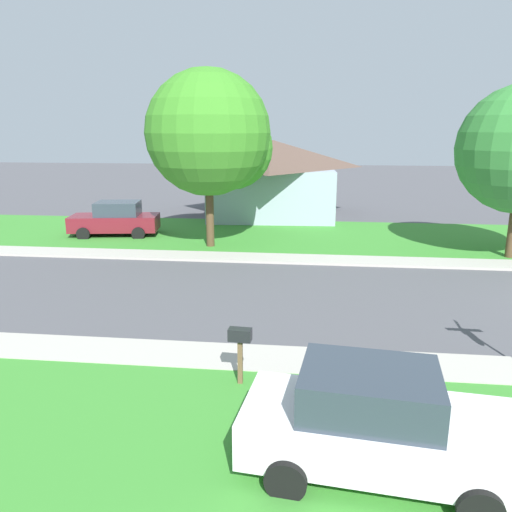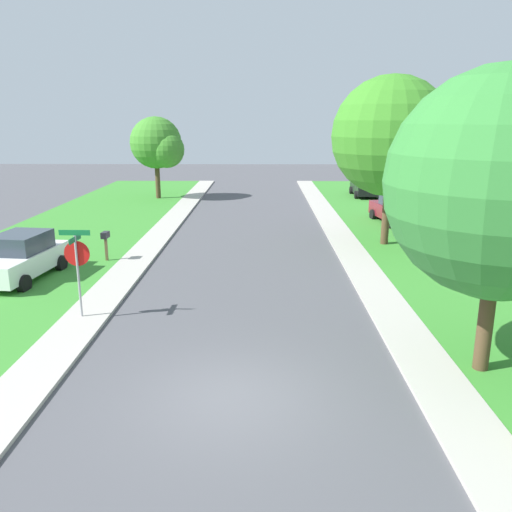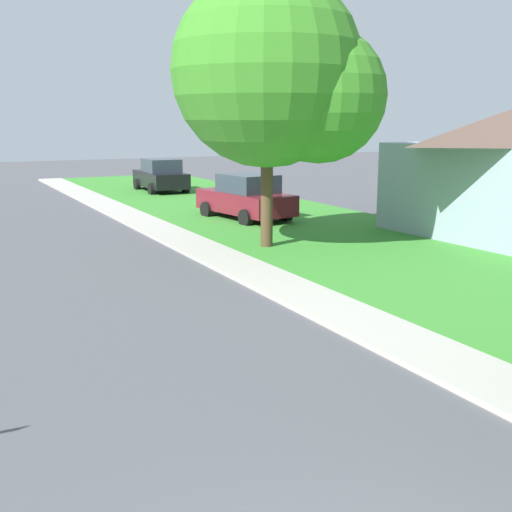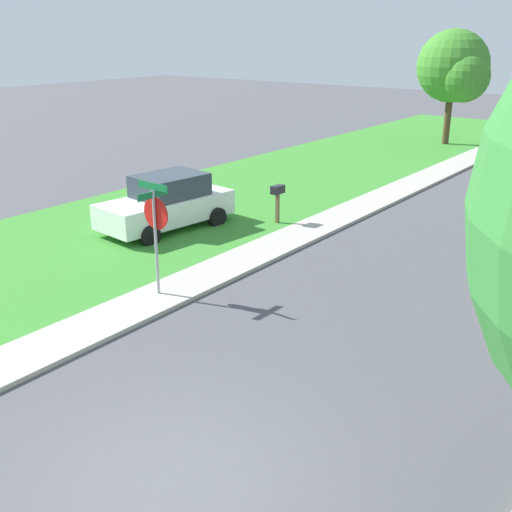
% 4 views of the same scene
% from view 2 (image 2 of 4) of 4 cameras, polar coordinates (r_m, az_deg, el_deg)
% --- Properties ---
extents(ground_plane, '(120.00, 120.00, 0.00)m').
position_cam_2_polar(ground_plane, '(11.69, -2.74, -15.38)').
color(ground_plane, '#4C4C51').
extents(sidewalk_east, '(1.40, 56.00, 0.10)m').
position_cam_2_polar(sidewalk_east, '(23.19, 10.71, 0.04)').
color(sidewalk_east, '#ADA89E').
rests_on(sidewalk_east, ground).
extents(lawn_east, '(8.00, 56.00, 0.08)m').
position_cam_2_polar(lawn_east, '(24.45, 21.62, -0.02)').
color(lawn_east, '#38842D').
rests_on(lawn_east, ground).
extents(sidewalk_west, '(1.40, 56.00, 0.10)m').
position_cam_2_polar(sidewalk_west, '(23.46, -12.53, 0.11)').
color(sidewalk_west, '#ADA89E').
rests_on(sidewalk_west, ground).
extents(lawn_west, '(8.00, 56.00, 0.08)m').
position_cam_2_polar(lawn_west, '(24.96, -23.10, 0.12)').
color(lawn_west, '#38842D').
rests_on(lawn_west, ground).
extents(stop_sign_far_corner, '(0.92, 0.92, 2.77)m').
position_cam_2_polar(stop_sign_far_corner, '(16.13, -19.12, -0.32)').
color(stop_sign_far_corner, '#9E9EA3').
rests_on(stop_sign_far_corner, ground).
extents(car_black_kerbside_mid, '(2.11, 4.34, 1.76)m').
position_cam_2_polar(car_black_kerbside_mid, '(41.20, 12.01, 7.58)').
color(car_black_kerbside_mid, black).
rests_on(car_black_kerbside_mid, ground).
extents(car_white_driveway_right, '(2.40, 4.47, 1.76)m').
position_cam_2_polar(car_white_driveway_right, '(21.25, -24.55, -0.14)').
color(car_white_driveway_right, white).
rests_on(car_white_driveway_right, ground).
extents(car_maroon_across_road, '(2.50, 4.52, 1.76)m').
position_cam_2_polar(car_maroon_across_road, '(30.87, 15.29, 5.01)').
color(car_maroon_across_road, maroon).
rests_on(car_maroon_across_road, ground).
extents(tree_sidewalk_near, '(5.87, 5.46, 7.85)m').
position_cam_2_polar(tree_sidewalk_near, '(24.83, 15.47, 12.17)').
color(tree_sidewalk_near, '#4C3823').
rests_on(tree_sidewalk_near, ground).
extents(tree_across_right, '(4.07, 3.78, 6.08)m').
position_cam_2_polar(tree_across_right, '(39.52, -10.70, 11.97)').
color(tree_across_right, '#4C3823').
rests_on(tree_across_right, ground).
extents(mailbox, '(0.27, 0.50, 1.31)m').
position_cam_2_polar(mailbox, '(22.61, -16.26, 1.82)').
color(mailbox, brown).
rests_on(mailbox, ground).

